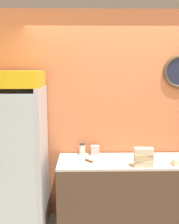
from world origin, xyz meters
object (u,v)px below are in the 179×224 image
(chefs_knife, at_px, (92,162))
(condiment_jar, at_px, (82,149))
(beverage_cooler, at_px, (14,146))
(sandwich_stack_bottom, at_px, (143,163))
(sandwich_stack_middle, at_px, (144,157))
(napkin_dispenser, at_px, (95,150))
(sandwich_stack_top, at_px, (144,151))

(chefs_knife, distance_m, condiment_jar, 0.33)
(beverage_cooler, distance_m, condiment_jar, 0.86)
(sandwich_stack_bottom, distance_m, sandwich_stack_middle, 0.07)
(chefs_knife, xyz_separation_m, condiment_jar, (-0.12, 0.30, 0.06))
(sandwich_stack_bottom, xyz_separation_m, sandwich_stack_middle, (0.00, 0.00, 0.07))
(beverage_cooler, distance_m, sandwich_stack_bottom, 1.55)
(sandwich_stack_bottom, relative_size, sandwich_stack_middle, 1.02)
(sandwich_stack_middle, bearing_deg, condiment_jar, 148.74)
(chefs_knife, height_order, napkin_dispenser, napkin_dispenser)
(beverage_cooler, height_order, chefs_knife, beverage_cooler)
(chefs_knife, xyz_separation_m, napkin_dispenser, (0.05, 0.29, 0.05))
(sandwich_stack_middle, bearing_deg, napkin_dispenser, 141.91)
(chefs_knife, bearing_deg, sandwich_stack_middle, -12.51)
(sandwich_stack_middle, relative_size, sandwich_stack_top, 0.99)
(beverage_cooler, xyz_separation_m, chefs_knife, (0.94, -0.09, -0.18))
(sandwich_stack_top, relative_size, condiment_jar, 1.45)
(sandwich_stack_bottom, bearing_deg, beverage_cooler, 171.65)
(sandwich_stack_top, distance_m, chefs_knife, 0.62)
(beverage_cooler, bearing_deg, condiment_jar, 13.76)
(sandwich_stack_middle, height_order, sandwich_stack_top, sandwich_stack_top)
(beverage_cooler, distance_m, sandwich_stack_top, 1.54)
(sandwich_stack_bottom, relative_size, napkin_dispenser, 1.80)
(chefs_knife, relative_size, napkin_dispenser, 2.09)
(sandwich_stack_middle, relative_size, chefs_knife, 0.84)
(beverage_cooler, xyz_separation_m, sandwich_stack_middle, (1.53, -0.22, -0.08))
(chefs_knife, relative_size, condiment_jar, 1.70)
(sandwich_stack_bottom, distance_m, condiment_jar, 0.82)
(sandwich_stack_middle, xyz_separation_m, condiment_jar, (-0.70, 0.43, -0.04))
(sandwich_stack_bottom, relative_size, condiment_jar, 1.47)
(sandwich_stack_bottom, height_order, condiment_jar, condiment_jar)
(condiment_jar, height_order, napkin_dispenser, condiment_jar)
(beverage_cooler, bearing_deg, sandwich_stack_middle, -8.35)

